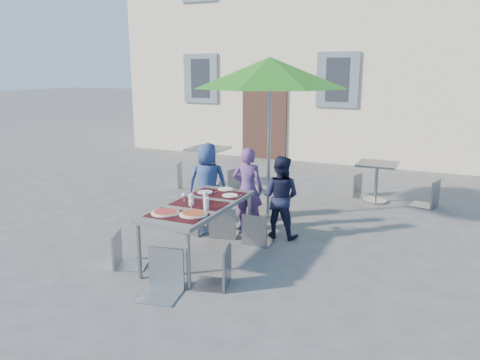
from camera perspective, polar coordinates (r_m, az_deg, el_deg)
The scene contains 22 objects.
ground at distance 5.98m, azimuth -6.11°, elevation -11.07°, with size 90.00×90.00×0.00m, color #4F4E51.
dining_table at distance 6.16m, azimuth -4.99°, elevation -3.39°, with size 0.80×1.85×0.76m.
pizza_near_left at distance 5.78m, azimuth -9.09°, elevation -3.89°, with size 0.35×0.35×0.03m.
pizza_near_right at distance 5.68m, azimuth -5.69°, elevation -4.10°, with size 0.34×0.34×0.03m.
glassware at distance 6.03m, azimuth -5.11°, elevation -2.46°, with size 0.49×0.42×0.15m.
place_settings at distance 6.66m, azimuth -2.41°, elevation -1.48°, with size 0.66×0.50×0.01m.
child_0 at distance 7.67m, azimuth -3.98°, elevation -0.31°, with size 0.64×0.42×1.32m, color navy.
child_1 at distance 7.24m, azimuth 0.94°, elevation -1.13°, with size 0.48×0.31×1.31m, color #633E80.
child_2 at distance 6.97m, azimuth 4.91°, elevation -2.06°, with size 0.60×0.35×1.24m, color #171A33.
chair_0 at distance 7.14m, azimuth -6.26°, elevation -1.70°, with size 0.48×0.49×1.05m.
chair_1 at distance 6.94m, azimuth -2.03°, elevation -2.83°, with size 0.49×0.50×0.91m.
chair_2 at distance 6.66m, azimuth 2.11°, elevation -3.77°, with size 0.39×0.40×0.87m.
chair_3 at distance 6.12m, azimuth -14.10°, elevation -5.88°, with size 0.50×0.50×0.85m.
chair_4 at distance 5.40m, azimuth -2.60°, elevation -7.90°, with size 0.48×0.47×0.88m.
chair_5 at distance 5.29m, azimuth -9.49°, elevation -7.98°, with size 0.50×0.50×0.95m.
patio_umbrella at distance 7.65m, azimuth 3.67°, elevation 12.77°, with size 2.52×2.52×2.66m.
cafe_table_0 at distance 10.08m, azimuth -3.90°, elevation 2.66°, with size 0.77×0.77×0.83m.
bg_chair_l_0 at distance 10.02m, azimuth -6.81°, elevation 2.60°, with size 0.61×0.60×1.03m.
bg_chair_r_0 at distance 9.42m, azimuth -1.01°, elevation 1.90°, with size 0.57×0.57×1.01m.
cafe_table_1 at distance 9.16m, azimuth 16.32°, elevation 0.56°, with size 0.71×0.71×0.76m.
bg_chair_l_1 at distance 9.46m, azimuth 14.73°, elevation 0.94°, with size 0.47×0.46×0.86m.
bg_chair_r_1 at distance 9.15m, azimuth 22.29°, elevation 0.42°, with size 0.53×0.53×0.98m.
Camera 1 is at (2.83, -4.66, 2.47)m, focal length 35.00 mm.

